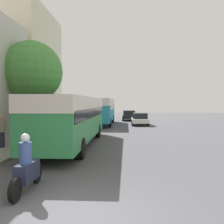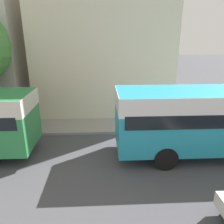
% 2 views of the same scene
% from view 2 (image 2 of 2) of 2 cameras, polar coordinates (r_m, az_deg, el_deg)
% --- Properties ---
extents(building_far_terrace, '(5.51, 9.10, 11.41)m').
position_cam_2_polar(building_far_terrace, '(16.18, -2.42, 20.79)').
color(building_far_terrace, beige).
rests_on(building_far_terrace, ground_plane).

